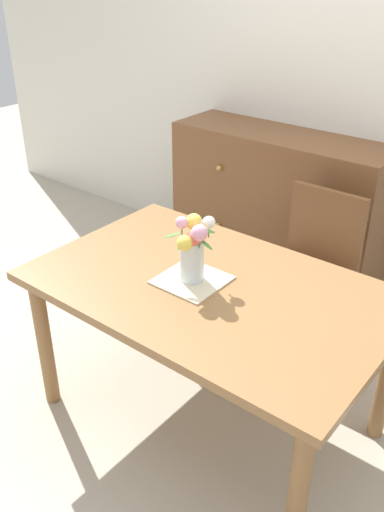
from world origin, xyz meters
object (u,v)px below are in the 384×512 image
object	(u,v)px
chair_far	(313,262)
flower_vase	(193,246)
dresser	(276,209)
dining_table	(210,302)

from	to	relation	value
chair_far	flower_vase	world-z (taller)	flower_vase
chair_far	flower_vase	distance (m)	0.95
dresser	flower_vase	world-z (taller)	flower_vase
chair_far	dresser	bearing A→B (deg)	-43.86
dining_table	chair_far	world-z (taller)	chair_far
dining_table	dresser	size ratio (longest dim) A/B	1.08
dresser	flower_vase	bearing A→B (deg)	-73.98
dining_table	chair_far	size ratio (longest dim) A/B	1.69
chair_far	flower_vase	size ratio (longest dim) A/B	3.06
dining_table	dresser	world-z (taller)	dresser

